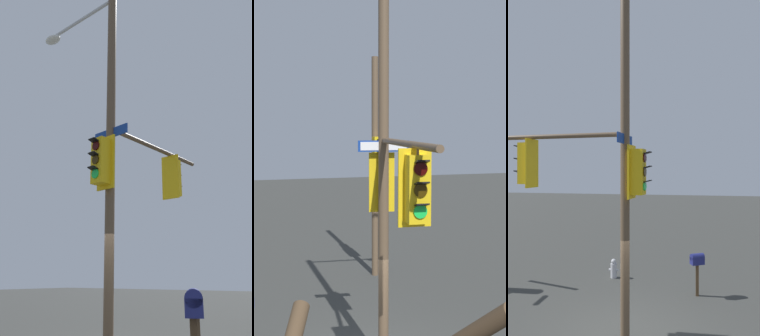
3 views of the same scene
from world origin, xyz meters
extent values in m
cylinder|color=brown|center=(0.04, -0.10, 4.57)|extent=(0.23, 0.23, 9.15)
cylinder|color=brown|center=(-1.92, 0.06, 5.09)|extent=(3.92, 0.44, 0.12)
cube|color=yellow|center=(-2.72, 0.13, 4.39)|extent=(0.32, 0.38, 1.10)
cube|color=yellow|center=(-2.55, 0.12, 4.39)|extent=(0.07, 0.56, 1.30)
cylinder|color=#2F0403|center=(-2.88, 0.14, 4.73)|extent=(0.04, 0.22, 0.22)
cube|color=black|center=(-2.96, 0.14, 4.85)|extent=(0.17, 0.22, 0.06)
cylinder|color=#352504|center=(-2.88, 0.14, 4.39)|extent=(0.04, 0.22, 0.22)
cube|color=black|center=(-2.96, 0.14, 4.51)|extent=(0.17, 0.22, 0.06)
cylinder|color=#19D147|center=(-2.88, 0.14, 4.05)|extent=(0.04, 0.22, 0.22)
cube|color=black|center=(-2.96, 0.14, 4.17)|extent=(0.17, 0.22, 0.06)
cylinder|color=brown|center=(-2.72, 0.13, 5.01)|extent=(0.04, 0.04, 0.15)
cube|color=yellow|center=(0.37, -0.13, 4.17)|extent=(0.35, 0.40, 1.10)
cube|color=yellow|center=(0.20, -0.11, 4.17)|extent=(0.11, 0.56, 1.30)
cylinder|color=#2F0403|center=(0.53, -0.15, 4.51)|extent=(0.06, 0.22, 0.22)
cube|color=black|center=(0.61, -0.16, 4.63)|extent=(0.19, 0.23, 0.06)
cylinder|color=#352504|center=(0.53, -0.15, 4.17)|extent=(0.06, 0.22, 0.22)
cube|color=black|center=(0.61, -0.16, 4.29)|extent=(0.19, 0.23, 0.06)
cylinder|color=#19D147|center=(0.53, -0.15, 3.83)|extent=(0.06, 0.22, 0.22)
cube|color=black|center=(0.61, -0.16, 3.95)|extent=(0.19, 0.23, 0.06)
cube|color=navy|center=(0.04, -0.10, 4.97)|extent=(0.16, 1.10, 0.24)
cube|color=white|center=(0.02, -0.10, 4.97)|extent=(0.13, 0.99, 0.18)
cylinder|color=#B2B2B7|center=(-1.22, 3.89, 0.28)|extent=(0.24, 0.24, 0.55)
sphere|color=#B2B2B7|center=(-1.22, 3.89, 0.63)|extent=(0.20, 0.20, 0.20)
cylinder|color=#B2B2B7|center=(-1.36, 3.89, 0.30)|extent=(0.10, 0.09, 0.09)
cylinder|color=#B2B2B7|center=(-1.08, 3.89, 0.30)|extent=(0.10, 0.09, 0.09)
cube|color=#4C3823|center=(1.91, 2.82, 0.53)|extent=(0.10, 0.10, 1.05)
cube|color=navy|center=(1.91, 2.82, 1.17)|extent=(0.50, 0.41, 0.24)
cylinder|color=navy|center=(1.91, 2.82, 1.29)|extent=(0.50, 0.41, 0.24)
camera|label=1|loc=(6.71, 5.13, 1.55)|focal=39.46mm
camera|label=2|loc=(-10.24, 2.89, 5.42)|focal=53.50mm
camera|label=3|loc=(1.42, -6.93, 4.23)|focal=30.46mm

